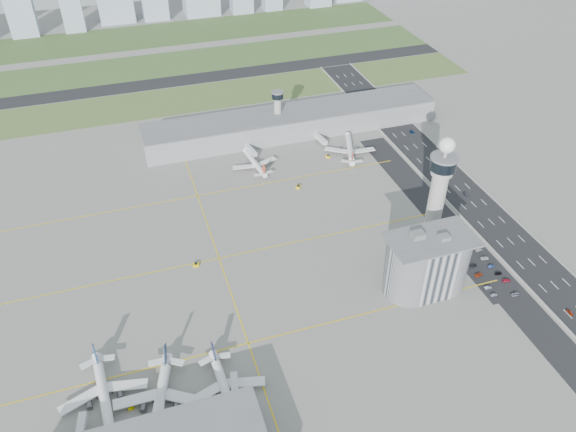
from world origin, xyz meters
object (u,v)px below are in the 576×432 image
object	(u,v)px
airplane_near_c	(225,387)
car_lot_7	(507,280)
car_lot_5	(460,251)
airplane_near_a	(102,391)
secondary_tower	(278,109)
tug_5	(328,156)
car_hw_2	(412,132)
airplane_near_b	(159,398)
car_lot_2	(479,275)
jet_bridge_near_1	(160,426)
car_lot_1	(488,287)
car_hw_1	(466,194)
admin_building	(427,263)
jet_bridge_far_0	(247,147)
airplane_far_b	(350,145)
jet_bridge_near_2	(236,405)
jet_bridge_far_1	(315,136)
tug_1	(164,363)
car_hw_4	(361,98)
car_lot_3	(473,266)
car_lot_9	(491,266)
tug_4	(298,187)
car_lot_10	(485,258)
car_lot_11	(479,250)
car_hw_0	(570,313)
car_lot_6	(516,294)
tug_2	(218,356)
car_lot_4	(463,258)
tug_3	(196,264)
airplane_far_a	(254,159)
tug_0	(130,406)
car_lot_0	(494,295)
car_lot_8	(498,273)
control_tower	(439,189)

from	to	relation	value
airplane_near_c	car_lot_7	bearing A→B (deg)	95.54
car_lot_5	car_lot_7	distance (m)	28.82
airplane_near_a	secondary_tower	bearing A→B (deg)	140.47
tug_5	car_hw_2	bearing A→B (deg)	143.46
airplane_near_b	car_lot_2	distance (m)	166.76
jet_bridge_near_1	car_lot_1	distance (m)	167.44
car_lot_5	car_hw_1	xyz separation A→B (m)	(31.69, 44.67, 0.11)
admin_building	jet_bridge_far_0	xyz separation A→B (m)	(-49.99, 154.00, -12.45)
airplane_far_b	jet_bridge_near_2	bearing A→B (deg)	163.26
jet_bridge_far_1	car_lot_7	size ratio (longest dim) A/B	3.28
car_lot_7	tug_1	bearing A→B (deg)	96.42
jet_bridge_far_1	admin_building	bearing A→B (deg)	-10.00
car_hw_4	jet_bridge_far_1	bearing A→B (deg)	-143.63
car_lot_3	car_lot_9	xyz separation A→B (m)	(8.58, -3.21, 0.02)
tug_4	car_lot_7	world-z (taller)	tug_4
airplane_near_c	car_lot_10	distance (m)	153.80
car_lot_11	airplane_far_b	bearing A→B (deg)	4.46
car_hw_0	car_lot_3	bearing A→B (deg)	118.64
tug_4	car_lot_1	world-z (taller)	tug_4
car_lot_2	car_lot_7	bearing A→B (deg)	-134.08
car_lot_11	secondary_tower	bearing A→B (deg)	14.05
car_lot_2	car_lot_6	bearing A→B (deg)	-160.60
tug_2	tug_5	bearing A→B (deg)	37.76
car_lot_1	car_hw_0	size ratio (longest dim) A/B	0.97
airplane_near_b	car_lot_4	bearing A→B (deg)	120.34
car_lot_2	tug_3	bearing A→B (deg)	60.32
airplane_near_b	tug_2	world-z (taller)	airplane_near_b
jet_bridge_far_1	jet_bridge_near_2	bearing A→B (deg)	-38.55
jet_bridge_near_1	tug_4	xyz separation A→B (m)	(104.10, 140.03, -1.85)
car_lot_6	car_lot_7	xyz separation A→B (m)	(1.67, 9.76, -0.02)
car_hw_2	jet_bridge_near_2	bearing A→B (deg)	-135.17
airplane_far_a	car_lot_4	bearing A→B (deg)	-153.24
jet_bridge_near_1	tug_0	world-z (taller)	jet_bridge_near_1
car_lot_0	car_lot_9	xyz separation A→B (m)	(10.83, 18.12, -0.02)
car_lot_7	airplane_near_a	bearing A→B (deg)	99.60
jet_bridge_near_1	tug_5	distance (m)	215.33
airplane_near_b	car_hw_4	distance (m)	300.77
car_lot_8	car_lot_9	distance (m)	5.81
control_tower	car_hw_0	world-z (taller)	control_tower
car_lot_1	car_hw_4	size ratio (longest dim) A/B	1.02
control_tower	car_lot_0	bearing A→B (deg)	-78.08
car_lot_8	car_hw_4	size ratio (longest dim) A/B	1.04
control_tower	car_lot_4	xyz separation A→B (m)	(10.58, -18.37, -34.48)
tug_5	car_hw_0	bearing A→B (deg)	61.98
car_lot_9	car_hw_4	xyz separation A→B (m)	(16.37, 202.39, 0.02)
jet_bridge_near_2	tug_1	distance (m)	39.58
airplane_near_a	airplane_near_b	size ratio (longest dim) A/B	0.95
jet_bridge_near_2	car_lot_8	xyz separation A→B (m)	(145.94, 34.66, -2.21)
airplane_near_c	car_lot_9	size ratio (longest dim) A/B	11.23
secondary_tower	jet_bridge_near_2	distance (m)	227.30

